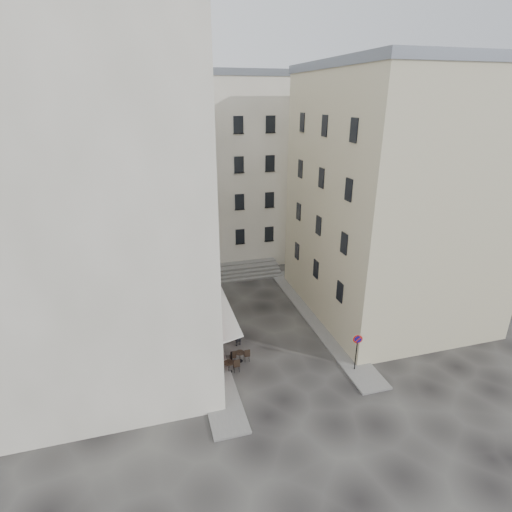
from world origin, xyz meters
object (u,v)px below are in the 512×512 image
object	(u,v)px
no_parking_sign	(357,346)
bistro_table_a	(229,366)
pedestrian	(238,336)
bistro_table_b	(240,355)

from	to	relation	value
no_parking_sign	bistro_table_a	size ratio (longest dim) A/B	1.96
bistro_table_a	pedestrian	bearing A→B (deg)	65.43
no_parking_sign	pedestrian	xyz separation A→B (m)	(-6.52, 4.76, -1.11)
no_parking_sign	pedestrian	bearing A→B (deg)	158.23
bistro_table_b	pedestrian	distance (m)	1.89
no_parking_sign	bistro_table_a	world-z (taller)	no_parking_sign
pedestrian	bistro_table_a	bearing A→B (deg)	40.76
no_parking_sign	bistro_table_a	xyz separation A→B (m)	(-7.77, 2.03, -1.40)
bistro_table_b	bistro_table_a	bearing A→B (deg)	-136.29
no_parking_sign	pedestrian	size ratio (longest dim) A/B	1.72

